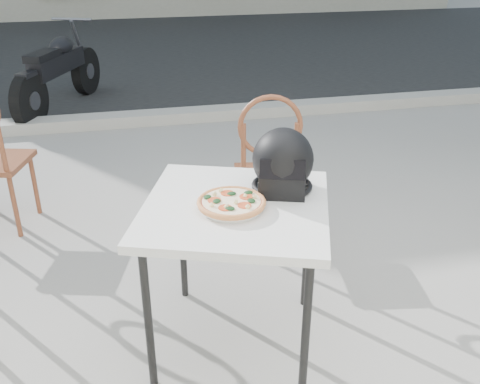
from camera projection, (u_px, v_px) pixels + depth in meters
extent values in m
plane|color=gray|center=(283.00, 269.00, 3.28)|extent=(80.00, 80.00, 0.00)
cube|color=black|center=(167.00, 50.00, 9.42)|extent=(30.00, 8.00, 0.00)
cube|color=#9A9890|center=(204.00, 114.00, 5.88)|extent=(30.00, 0.25, 0.12)
cube|color=white|center=(236.00, 208.00, 2.38)|extent=(1.04, 1.04, 0.04)
cylinder|color=black|center=(148.00, 320.00, 2.29)|extent=(0.05, 0.05, 0.73)
cylinder|color=black|center=(306.00, 332.00, 2.22)|extent=(0.05, 0.05, 0.73)
cylinder|color=black|center=(182.00, 239.00, 2.89)|extent=(0.05, 0.05, 0.73)
cylinder|color=black|center=(307.00, 247.00, 2.82)|extent=(0.05, 0.05, 0.73)
cylinder|color=white|center=(231.00, 207.00, 2.34)|extent=(0.36, 0.36, 0.01)
torus|color=white|center=(231.00, 206.00, 2.33)|extent=(0.37, 0.37, 0.01)
cylinder|color=#D98A4F|center=(231.00, 203.00, 2.33)|extent=(0.33, 0.33, 0.01)
torus|color=#D98A4F|center=(231.00, 202.00, 2.33)|extent=(0.34, 0.34, 0.02)
cylinder|color=#B51415|center=(231.00, 202.00, 2.33)|extent=(0.29, 0.29, 0.00)
cylinder|color=#FFE8C3|center=(231.00, 201.00, 2.32)|extent=(0.29, 0.29, 0.00)
cylinder|color=#D54C25|center=(246.00, 196.00, 2.36)|extent=(0.07, 0.07, 0.00)
cylinder|color=#D54C25|center=(227.00, 193.00, 2.39)|extent=(0.07, 0.07, 0.00)
cylinder|color=#D54C25|center=(214.00, 200.00, 2.32)|extent=(0.07, 0.07, 0.00)
cylinder|color=#D54C25|center=(225.00, 208.00, 2.26)|extent=(0.07, 0.07, 0.00)
cylinder|color=#D54C25|center=(244.00, 205.00, 2.28)|extent=(0.07, 0.07, 0.00)
ellipsoid|color=#133417|center=(232.00, 194.00, 2.38)|extent=(0.05, 0.04, 0.01)
ellipsoid|color=#133417|center=(217.00, 201.00, 2.31)|extent=(0.05, 0.05, 0.01)
ellipsoid|color=#133417|center=(251.00, 201.00, 2.31)|extent=(0.04, 0.05, 0.01)
ellipsoid|color=#133417|center=(230.00, 208.00, 2.25)|extent=(0.05, 0.05, 0.01)
ellipsoid|color=#133417|center=(248.00, 193.00, 2.39)|extent=(0.05, 0.04, 0.01)
ellipsoid|color=#133417|center=(207.00, 197.00, 2.35)|extent=(0.05, 0.05, 0.01)
cylinder|color=#EBDA90|center=(236.00, 202.00, 2.30)|extent=(0.02, 0.02, 0.02)
cylinder|color=#EBDA90|center=(215.00, 194.00, 2.37)|extent=(0.03, 0.02, 0.02)
cylinder|color=#EBDA90|center=(245.00, 196.00, 2.35)|extent=(0.03, 0.03, 0.02)
cylinder|color=#EBDA90|center=(221.00, 190.00, 2.40)|extent=(0.02, 0.03, 0.02)
cylinder|color=#EBDA90|center=(248.00, 207.00, 2.26)|extent=(0.03, 0.02, 0.02)
cylinder|color=#EBDA90|center=(212.00, 205.00, 2.27)|extent=(0.03, 0.03, 0.02)
cylinder|color=#EBDA90|center=(255.00, 197.00, 2.34)|extent=(0.02, 0.03, 0.02)
cylinder|color=#EBDA90|center=(226.00, 206.00, 2.26)|extent=(0.03, 0.02, 0.02)
ellipsoid|color=black|center=(283.00, 159.00, 2.46)|extent=(0.36, 0.37, 0.29)
cube|color=black|center=(282.00, 185.00, 2.42)|extent=(0.23, 0.16, 0.12)
torus|color=black|center=(282.00, 185.00, 2.52)|extent=(0.36, 0.36, 0.03)
cube|color=black|center=(282.00, 169.00, 2.34)|extent=(0.20, 0.10, 0.09)
cube|color=brown|center=(266.00, 176.00, 3.45)|extent=(0.45, 0.45, 0.03)
cylinder|color=brown|center=(286.00, 196.00, 3.70)|extent=(0.04, 0.04, 0.43)
cylinder|color=brown|center=(240.00, 197.00, 3.68)|extent=(0.04, 0.04, 0.43)
cylinder|color=brown|center=(292.00, 218.00, 3.42)|extent=(0.04, 0.04, 0.43)
cylinder|color=brown|center=(243.00, 220.00, 3.40)|extent=(0.04, 0.04, 0.43)
cylinder|color=brown|center=(296.00, 156.00, 3.22)|extent=(0.04, 0.04, 0.41)
cylinder|color=brown|center=(243.00, 157.00, 3.20)|extent=(0.04, 0.04, 0.41)
torus|color=brown|center=(270.00, 127.00, 3.13)|extent=(0.39, 0.10, 0.39)
cylinder|color=brown|center=(35.00, 184.00, 3.84)|extent=(0.04, 0.04, 0.46)
cylinder|color=brown|center=(15.00, 206.00, 3.54)|extent=(0.04, 0.04, 0.46)
cylinder|color=brown|center=(0.00, 141.00, 3.33)|extent=(0.04, 0.04, 0.44)
cylinder|color=black|center=(86.00, 71.00, 6.74)|extent=(0.33, 0.58, 0.58)
cylinder|color=gray|center=(86.00, 71.00, 6.74)|extent=(0.20, 0.23, 0.19)
cylinder|color=black|center=(30.00, 101.00, 5.55)|extent=(0.33, 0.58, 0.58)
cylinder|color=gray|center=(30.00, 101.00, 5.55)|extent=(0.20, 0.23, 0.19)
cube|color=black|center=(57.00, 63.00, 6.04)|extent=(0.56, 1.00, 0.21)
ellipsoid|color=black|center=(61.00, 46.00, 6.10)|extent=(0.36, 0.45, 0.22)
cube|color=black|center=(42.00, 56.00, 5.72)|extent=(0.37, 0.52, 0.08)
cylinder|color=gray|center=(80.00, 47.00, 6.54)|extent=(0.16, 0.30, 0.68)
cylinder|color=gray|center=(72.00, 19.00, 6.28)|extent=(0.47, 0.22, 0.03)
cube|color=black|center=(26.00, 74.00, 5.45)|extent=(0.21, 0.25, 0.05)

